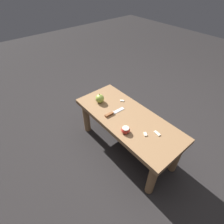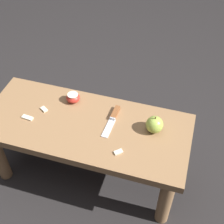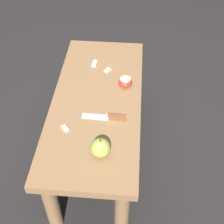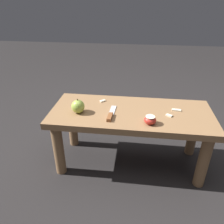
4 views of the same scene
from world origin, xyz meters
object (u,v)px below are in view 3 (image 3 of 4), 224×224
knife (110,117)px  apple_whole (100,148)px  apple_cut (125,82)px  wooden_bench (97,110)px

knife → apple_whole: size_ratio=2.21×
knife → apple_cut: 0.24m
wooden_bench → knife: bearing=-147.0°
apple_whole → apple_cut: (0.43, -0.08, -0.02)m
knife → apple_whole: apple_whole is taller
apple_whole → apple_cut: size_ratio=1.32×
wooden_bench → apple_cut: bearing=-49.9°
knife → apple_whole: 0.21m
apple_cut → wooden_bench: bearing=130.1°
knife → wooden_bench: bearing=-54.6°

